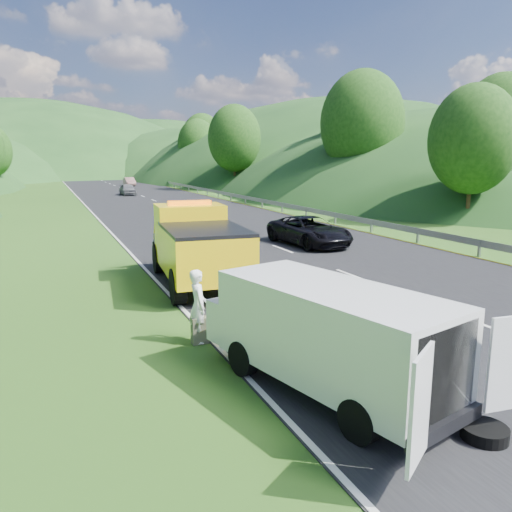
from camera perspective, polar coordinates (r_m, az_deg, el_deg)
name	(u,v)px	position (r m, az deg, el deg)	size (l,w,h in m)	color
ground	(344,317)	(14.07, 9.98, -6.93)	(320.00, 320.00, 0.00)	#38661E
road_surface	(154,200)	(52.39, -11.59, 6.24)	(14.00, 200.00, 0.02)	black
guardrail	(190,191)	(66.22, -7.56, 7.35)	(0.06, 140.00, 1.52)	gray
tree_line_right	(257,186)	(77.51, 0.08, 7.99)	(14.00, 140.00, 14.00)	#2F5D1B
hills_backdrop	(96,173)	(146.59, -17.81, 8.98)	(201.00, 288.60, 44.00)	#2D5B23
tow_truck	(197,245)	(17.29, -6.77, 1.24)	(2.97, 6.71, 2.81)	black
white_van	(325,332)	(9.44, 7.90, -8.58)	(3.81, 6.20, 2.05)	black
woman	(199,342)	(12.18, -6.53, -9.73)	(0.64, 0.47, 1.76)	white
child	(273,319)	(13.71, 1.97, -7.25)	(0.46, 0.36, 0.95)	tan
worker	(449,388)	(10.56, 21.24, -13.87)	(1.01, 0.58, 1.57)	black
suitcase	(200,331)	(11.98, -6.43, -8.47)	(0.40, 0.22, 0.64)	#595A44
spare_tire	(484,439)	(9.06, 24.59, -18.51)	(0.73, 0.73, 0.20)	black
passing_suv	(309,245)	(25.24, 6.06, 1.24)	(2.36, 5.13, 1.43)	black
dist_car_a	(128,195)	(60.57, -14.43, 6.75)	(1.56, 3.88, 1.32)	#57585D
dist_car_b	(130,186)	(80.11, -14.24, 7.76)	(1.39, 3.98, 1.31)	#815A56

